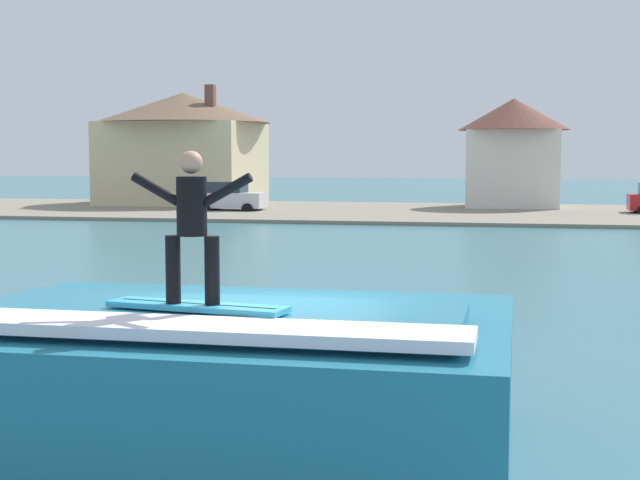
{
  "coord_description": "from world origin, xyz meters",
  "views": [
    {
      "loc": [
        2.79,
        -10.61,
        3.41
      ],
      "look_at": [
        -0.39,
        4.36,
        2.01
      ],
      "focal_mm": 52.13,
      "sensor_mm": 36.0,
      "label": 1
    }
  ],
  "objects_px": {
    "house_with_chimney": "(184,144)",
    "surfer": "(192,219)",
    "surfboard": "(197,306)",
    "wave_crest": "(228,381)",
    "car_near_shore": "(230,197)",
    "house_small_cottage": "(513,147)"
  },
  "relations": [
    {
      "from": "house_with_chimney",
      "to": "surfer",
      "type": "bearing_deg",
      "value": -69.6
    },
    {
      "from": "surfboard",
      "to": "house_with_chimney",
      "type": "relative_size",
      "value": 0.17
    },
    {
      "from": "surfboard",
      "to": "house_with_chimney",
      "type": "bearing_deg",
      "value": 110.45
    },
    {
      "from": "surfboard",
      "to": "wave_crest",
      "type": "bearing_deg",
      "value": 80.5
    },
    {
      "from": "car_near_shore",
      "to": "house_small_cottage",
      "type": "bearing_deg",
      "value": 22.42
    },
    {
      "from": "surfboard",
      "to": "car_near_shore",
      "type": "xyz_separation_m",
      "value": [
        -13.3,
        43.26,
        -0.86
      ]
    },
    {
      "from": "house_with_chimney",
      "to": "surfboard",
      "type": "bearing_deg",
      "value": -69.55
    },
    {
      "from": "house_with_chimney",
      "to": "house_small_cottage",
      "type": "bearing_deg",
      "value": -0.01
    },
    {
      "from": "wave_crest",
      "to": "surfer",
      "type": "distance_m",
      "value": 2.04
    },
    {
      "from": "wave_crest",
      "to": "surfer",
      "type": "height_order",
      "value": "surfer"
    },
    {
      "from": "car_near_shore",
      "to": "house_small_cottage",
      "type": "distance_m",
      "value": 17.9
    },
    {
      "from": "wave_crest",
      "to": "house_with_chimney",
      "type": "bearing_deg",
      "value": 110.83
    },
    {
      "from": "wave_crest",
      "to": "house_small_cottage",
      "type": "height_order",
      "value": "house_small_cottage"
    },
    {
      "from": "surfer",
      "to": "house_small_cottage",
      "type": "bearing_deg",
      "value": 86.51
    },
    {
      "from": "wave_crest",
      "to": "house_with_chimney",
      "type": "height_order",
      "value": "house_with_chimney"
    },
    {
      "from": "wave_crest",
      "to": "car_near_shore",
      "type": "bearing_deg",
      "value": 107.5
    },
    {
      "from": "house_with_chimney",
      "to": "house_small_cottage",
      "type": "xyz_separation_m",
      "value": [
        21.65,
        -0.0,
        -0.27
      ]
    },
    {
      "from": "house_with_chimney",
      "to": "house_small_cottage",
      "type": "distance_m",
      "value": 21.66
    },
    {
      "from": "surfer",
      "to": "house_small_cottage",
      "type": "relative_size",
      "value": 0.23
    },
    {
      "from": "surfer",
      "to": "surfboard",
      "type": "bearing_deg",
      "value": 42.3
    },
    {
      "from": "surfboard",
      "to": "surfer",
      "type": "xyz_separation_m",
      "value": [
        -0.03,
        -0.03,
        0.93
      ]
    },
    {
      "from": "surfboard",
      "to": "house_with_chimney",
      "type": "height_order",
      "value": "house_with_chimney"
    }
  ]
}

